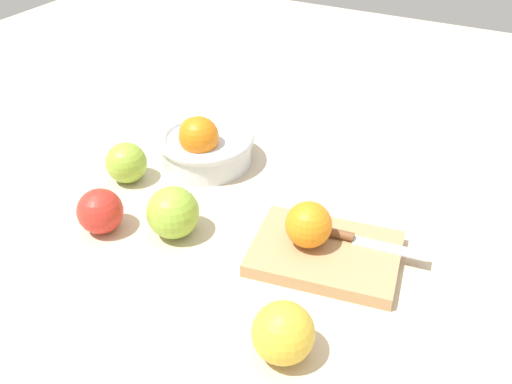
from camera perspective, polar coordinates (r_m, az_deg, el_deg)
ground_plane at (r=0.91m, az=-1.39°, el=-3.73°), size 2.40×2.40×0.00m
bowl at (r=1.06m, az=-5.32°, el=4.87°), size 0.18×0.18×0.11m
cutting_board at (r=0.85m, az=7.08°, el=-6.24°), size 0.24×0.19×0.02m
orange_on_board at (r=0.83m, az=5.39°, el=-3.34°), size 0.07×0.07×0.07m
knife at (r=0.86m, az=10.62°, el=-4.86°), size 0.16×0.04×0.01m
apple_front_right at (r=0.70m, az=2.78°, el=-14.17°), size 0.08×0.08×0.08m
apple_front_left at (r=0.92m, az=-15.62°, el=-1.90°), size 0.07×0.07×0.07m
apple_front_left_2 at (r=0.88m, az=-8.47°, el=-2.10°), size 0.08×0.08×0.08m
apple_mid_left at (r=1.03m, az=-13.09°, el=2.92°), size 0.07×0.07×0.07m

